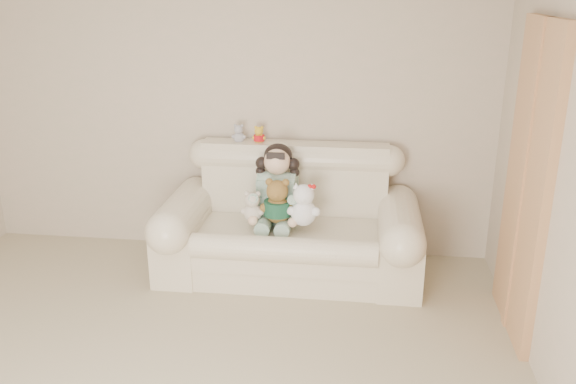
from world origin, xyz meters
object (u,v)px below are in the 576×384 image
(cream_teddy, at_px, (253,204))
(seated_child, at_px, (277,184))
(brown_teddy, at_px, (277,197))
(white_cat, at_px, (304,200))
(sofa, at_px, (290,216))

(cream_teddy, bearing_deg, seated_child, 37.34)
(seated_child, distance_m, brown_teddy, 0.20)
(brown_teddy, distance_m, white_cat, 0.21)
(seated_child, distance_m, cream_teddy, 0.29)
(sofa, relative_size, brown_teddy, 4.93)
(white_cat, bearing_deg, sofa, 108.98)
(seated_child, bearing_deg, brown_teddy, -76.02)
(seated_child, xyz_separation_m, brown_teddy, (0.03, -0.20, -0.04))
(brown_teddy, distance_m, cream_teddy, 0.21)
(seated_child, bearing_deg, sofa, -30.45)
(white_cat, bearing_deg, cream_teddy, 154.68)
(white_cat, xyz_separation_m, cream_teddy, (-0.41, 0.02, -0.05))
(sofa, height_order, cream_teddy, sofa)
(sofa, height_order, white_cat, sofa)
(brown_teddy, bearing_deg, sofa, 78.53)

